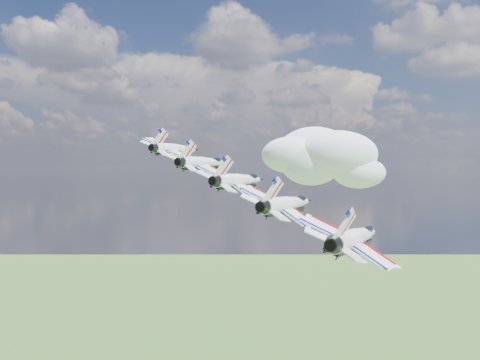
% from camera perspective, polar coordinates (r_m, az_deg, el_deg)
% --- Properties ---
extents(cloud_far, '(68.16, 53.55, 26.78)m').
position_cam_1_polar(cloud_far, '(271.83, 8.81, 2.02)').
color(cloud_far, white).
extents(jet_0, '(14.25, 16.57, 7.93)m').
position_cam_1_polar(jet_0, '(94.46, -6.80, 3.32)').
color(jet_0, silver).
extents(jet_1, '(14.25, 16.57, 7.93)m').
position_cam_1_polar(jet_1, '(83.28, -3.84, 1.88)').
color(jet_1, white).
extents(jet_2, '(14.25, 16.57, 7.93)m').
position_cam_1_polar(jet_2, '(72.45, -0.00, 0.00)').
color(jet_2, white).
extents(jet_3, '(14.25, 16.57, 7.93)m').
position_cam_1_polar(jet_3, '(62.17, 5.15, -2.52)').
color(jet_3, silver).
extents(jet_4, '(14.25, 16.57, 7.93)m').
position_cam_1_polar(jet_4, '(52.75, 12.28, -5.95)').
color(jet_4, white).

